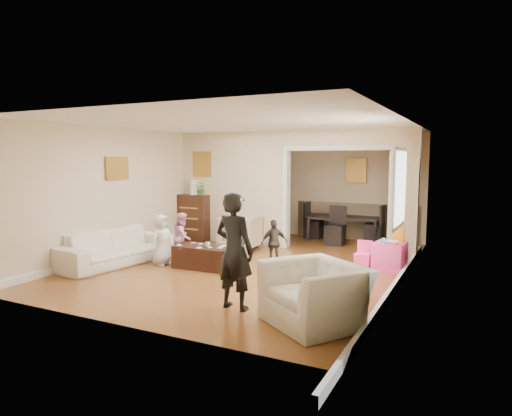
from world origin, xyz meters
The scene contains 27 objects.
floor centered at (0.00, 0.00, 0.00)m, with size 7.00×7.00×0.00m, color #985D27.
partition_left centered at (-1.38, 1.80, 1.30)m, with size 2.75×0.18×2.60m, color beige.
partition_right centered at (2.48, 1.80, 1.30)m, with size 0.55×0.18×2.60m, color beige.
partition_header centered at (1.10, 1.80, 2.42)m, with size 2.22×0.18×0.35m, color beige.
window_pane centered at (2.73, -0.40, 1.55)m, with size 0.03×0.95×1.10m, color white.
framed_art_partition centered at (-2.20, 1.70, 1.85)m, with size 0.45×0.03×0.55m, color brown.
framed_art_sofa_wall centered at (-2.71, -0.60, 1.80)m, with size 0.03×0.55×0.40m, color brown.
framed_art_alcove centered at (1.10, 3.44, 1.70)m, with size 0.45×0.03×0.55m, color brown.
sofa centered at (-2.30, -1.15, 0.33)m, with size 2.23×0.87×0.65m, color silver.
armchair_back centered at (-0.86, 1.22, 0.38)m, with size 0.80×0.82×0.75m, color tan.
armchair_front centered at (2.09, -2.41, 0.37)m, with size 1.13×0.99×0.73m, color silver.
dresser centered at (-2.40, 1.64, 0.56)m, with size 0.81×0.46×1.12m, color black.
table_lamp centered at (-2.40, 1.64, 1.30)m, with size 0.22×0.22×0.36m, color beige.
potted_plant centered at (-2.20, 1.64, 1.27)m, with size 0.27×0.24×0.30m, color #3E7032.
coffee_table centered at (-0.62, -0.65, 0.20)m, with size 1.09×0.54×0.41m, color #321710.
coffee_cup centered at (-0.52, -0.70, 0.45)m, with size 0.10×0.10×0.09m, color beige.
play_table centered at (2.43, 0.70, 0.25)m, with size 0.52×0.52×0.50m, color #F440A3.
cereal_box centered at (2.55, 0.80, 0.65)m, with size 0.20×0.07×0.30m, color yellow.
cyan_cup centered at (2.33, 0.65, 0.54)m, with size 0.08×0.08×0.08m, color #22A5AE.
toy_block centered at (2.31, 0.82, 0.52)m, with size 0.08×0.06×0.05m, color red.
play_bowl centered at (2.48, 0.58, 0.53)m, with size 0.22×0.22×0.05m, color silver.
dining_table centered at (0.87, 3.21, 0.30)m, with size 1.73×0.97×0.61m, color black.
adult_person centered at (0.96, -2.36, 0.79)m, with size 0.57×0.38×1.57m, color black.
child_kneel_a centered at (-1.47, -0.80, 0.48)m, with size 0.47×0.30×0.95m, color silver.
child_kneel_b centered at (-1.32, -0.35, 0.47)m, with size 0.46×0.36×0.95m, color pink.
child_toddler centered at (0.43, 0.10, 0.43)m, with size 0.51×0.21×0.86m, color black.
craft_papers centered at (-0.61, -0.64, 0.41)m, with size 0.91×0.49×0.00m.
Camera 1 is at (3.81, -7.44, 2.00)m, focal length 31.61 mm.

